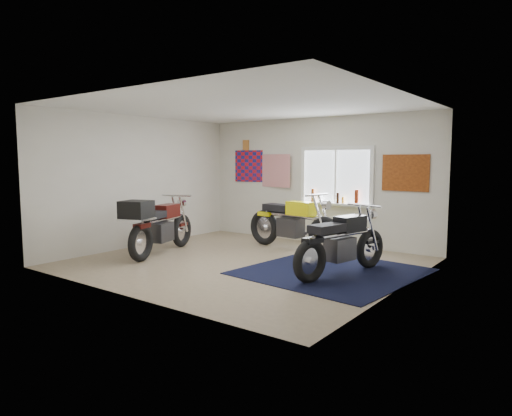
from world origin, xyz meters
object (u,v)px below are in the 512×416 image
Objects in this scene: black_chrome_bike at (341,245)px; maroon_tourer at (157,225)px; navy_rug at (332,271)px; yellow_triumph at (292,224)px.

black_chrome_bike is 0.97× the size of maroon_tourer.
yellow_triumph is at bearing 141.66° from navy_rug.
yellow_triumph is at bearing 66.09° from black_chrome_bike.
navy_rug is 1.24× the size of black_chrome_bike.
yellow_triumph is 2.13m from black_chrome_bike.
black_chrome_bike is at bearing -24.29° from navy_rug.
maroon_tourer reaches higher than black_chrome_bike.
yellow_triumph is (-1.50, 1.19, 0.50)m from navy_rug.
black_chrome_bike is (0.20, -0.09, 0.47)m from navy_rug.
navy_rug is at bearing -31.51° from yellow_triumph.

